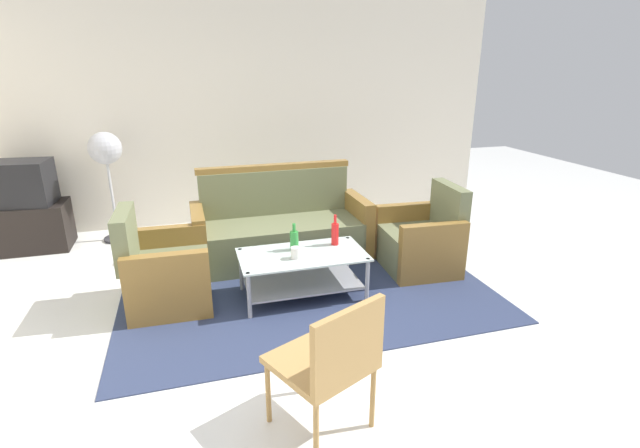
{
  "coord_description": "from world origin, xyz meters",
  "views": [
    {
      "loc": [
        -0.84,
        -3.0,
        1.97
      ],
      "look_at": [
        0.23,
        0.66,
        0.65
      ],
      "focal_mm": 25.93,
      "sensor_mm": 36.0,
      "label": 1
    }
  ],
  "objects_px": {
    "armchair_left": "(165,273)",
    "television": "(21,183)",
    "couch": "(281,230)",
    "cup": "(295,253)",
    "bottle_red": "(335,233)",
    "tv_stand": "(30,227)",
    "coffee_table": "(303,268)",
    "wicker_chair": "(331,358)",
    "armchair_right": "(421,242)",
    "bottle_green": "(294,240)",
    "pedestal_fan": "(106,155)"
  },
  "relations": [
    {
      "from": "armchair_left",
      "to": "wicker_chair",
      "type": "distance_m",
      "value": 2.05
    },
    {
      "from": "couch",
      "to": "wicker_chair",
      "type": "xyz_separation_m",
      "value": [
        -0.24,
        -2.52,
        0.18
      ]
    },
    {
      "from": "television",
      "to": "cup",
      "type": "bearing_deg",
      "value": 146.69
    },
    {
      "from": "coffee_table",
      "to": "bottle_red",
      "type": "height_order",
      "value": "bottle_red"
    },
    {
      "from": "couch",
      "to": "cup",
      "type": "relative_size",
      "value": 18.08
    },
    {
      "from": "cup",
      "to": "wicker_chair",
      "type": "bearing_deg",
      "value": -96.25
    },
    {
      "from": "wicker_chair",
      "to": "coffee_table",
      "type": "bearing_deg",
      "value": 56.38
    },
    {
      "from": "coffee_table",
      "to": "tv_stand",
      "type": "height_order",
      "value": "tv_stand"
    },
    {
      "from": "couch",
      "to": "bottle_green",
      "type": "height_order",
      "value": "couch"
    },
    {
      "from": "coffee_table",
      "to": "wicker_chair",
      "type": "bearing_deg",
      "value": -98.71
    },
    {
      "from": "tv_stand",
      "to": "pedestal_fan",
      "type": "height_order",
      "value": "pedestal_fan"
    },
    {
      "from": "coffee_table",
      "to": "bottle_green",
      "type": "xyz_separation_m",
      "value": [
        -0.05,
        0.11,
        0.23
      ]
    },
    {
      "from": "cup",
      "to": "tv_stand",
      "type": "height_order",
      "value": "tv_stand"
    },
    {
      "from": "coffee_table",
      "to": "tv_stand",
      "type": "xyz_separation_m",
      "value": [
        -2.64,
        1.94,
        -0.01
      ]
    },
    {
      "from": "armchair_left",
      "to": "armchair_right",
      "type": "height_order",
      "value": "same"
    },
    {
      "from": "couch",
      "to": "television",
      "type": "bearing_deg",
      "value": -22.37
    },
    {
      "from": "coffee_table",
      "to": "television",
      "type": "height_order",
      "value": "television"
    },
    {
      "from": "armchair_right",
      "to": "television",
      "type": "relative_size",
      "value": 1.34
    },
    {
      "from": "tv_stand",
      "to": "television",
      "type": "bearing_deg",
      "value": 84.93
    },
    {
      "from": "couch",
      "to": "pedestal_fan",
      "type": "bearing_deg",
      "value": -32.66
    },
    {
      "from": "wicker_chair",
      "to": "armchair_right",
      "type": "bearing_deg",
      "value": 25.69
    },
    {
      "from": "couch",
      "to": "cup",
      "type": "bearing_deg",
      "value": 85.03
    },
    {
      "from": "armchair_left",
      "to": "television",
      "type": "relative_size",
      "value": 1.34
    },
    {
      "from": "coffee_table",
      "to": "cup",
      "type": "distance_m",
      "value": 0.22
    },
    {
      "from": "tv_stand",
      "to": "wicker_chair",
      "type": "height_order",
      "value": "wicker_chair"
    },
    {
      "from": "coffee_table",
      "to": "bottle_green",
      "type": "height_order",
      "value": "bottle_green"
    },
    {
      "from": "armchair_left",
      "to": "pedestal_fan",
      "type": "bearing_deg",
      "value": -160.3
    },
    {
      "from": "tv_stand",
      "to": "television",
      "type": "relative_size",
      "value": 1.26
    },
    {
      "from": "coffee_table",
      "to": "wicker_chair",
      "type": "height_order",
      "value": "wicker_chair"
    },
    {
      "from": "bottle_green",
      "to": "wicker_chair",
      "type": "height_order",
      "value": "wicker_chair"
    },
    {
      "from": "armchair_left",
      "to": "bottle_red",
      "type": "height_order",
      "value": "armchair_left"
    },
    {
      "from": "couch",
      "to": "cup",
      "type": "xyz_separation_m",
      "value": [
        -0.07,
        -0.98,
        0.14
      ]
    },
    {
      "from": "bottle_green",
      "to": "television",
      "type": "height_order",
      "value": "television"
    },
    {
      "from": "coffee_table",
      "to": "pedestal_fan",
      "type": "relative_size",
      "value": 0.87
    },
    {
      "from": "television",
      "to": "couch",
      "type": "bearing_deg",
      "value": 163.36
    },
    {
      "from": "tv_stand",
      "to": "pedestal_fan",
      "type": "xyz_separation_m",
      "value": [
        0.88,
        0.05,
        0.75
      ]
    },
    {
      "from": "cup",
      "to": "pedestal_fan",
      "type": "relative_size",
      "value": 0.08
    },
    {
      "from": "armchair_left",
      "to": "television",
      "type": "height_order",
      "value": "television"
    },
    {
      "from": "couch",
      "to": "tv_stand",
      "type": "distance_m",
      "value": 2.83
    },
    {
      "from": "bottle_red",
      "to": "tv_stand",
      "type": "distance_m",
      "value": 3.49
    },
    {
      "from": "armchair_right",
      "to": "bottle_red",
      "type": "bearing_deg",
      "value": 100.46
    },
    {
      "from": "cup",
      "to": "wicker_chair",
      "type": "distance_m",
      "value": 1.55
    },
    {
      "from": "coffee_table",
      "to": "bottle_green",
      "type": "distance_m",
      "value": 0.26
    },
    {
      "from": "armchair_right",
      "to": "cup",
      "type": "height_order",
      "value": "armchair_right"
    },
    {
      "from": "coffee_table",
      "to": "pedestal_fan",
      "type": "bearing_deg",
      "value": 131.42
    },
    {
      "from": "coffee_table",
      "to": "pedestal_fan",
      "type": "height_order",
      "value": "pedestal_fan"
    },
    {
      "from": "pedestal_fan",
      "to": "bottle_green",
      "type": "bearing_deg",
      "value": -47.71
    },
    {
      "from": "bottle_green",
      "to": "television",
      "type": "relative_size",
      "value": 0.39
    },
    {
      "from": "armchair_left",
      "to": "bottle_green",
      "type": "height_order",
      "value": "armchair_left"
    },
    {
      "from": "bottle_red",
      "to": "television",
      "type": "distance_m",
      "value": 3.49
    }
  ]
}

